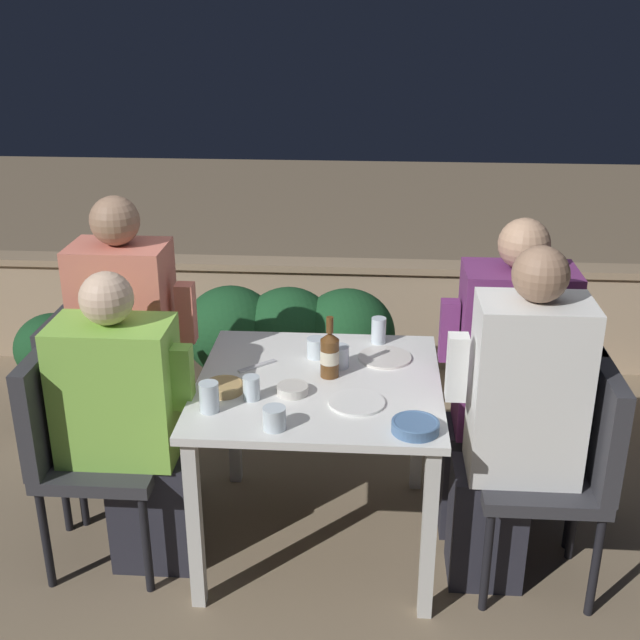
% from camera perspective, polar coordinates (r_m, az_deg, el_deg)
% --- Properties ---
extents(ground_plane, '(16.00, 16.00, 0.00)m').
position_cam_1_polar(ground_plane, '(3.41, -0.08, -15.25)').
color(ground_plane, '#847056').
extents(parapet_wall, '(9.00, 0.18, 0.63)m').
position_cam_1_polar(parapet_wall, '(4.76, 1.37, 0.57)').
color(parapet_wall, tan).
rests_on(parapet_wall, ground_plane).
extents(dining_table, '(0.92, 0.91, 0.72)m').
position_cam_1_polar(dining_table, '(3.07, -0.09, -5.90)').
color(dining_table, white).
rests_on(dining_table, ground_plane).
extents(planter_hedge, '(1.07, 0.47, 0.72)m').
position_cam_1_polar(planter_hedge, '(4.09, -2.22, -2.02)').
color(planter_hedge, brown).
rests_on(planter_hedge, ground_plane).
extents(chair_left_near, '(0.44, 0.44, 0.89)m').
position_cam_1_polar(chair_left_near, '(3.16, -16.84, -7.87)').
color(chair_left_near, '#333338').
rests_on(chair_left_near, ground_plane).
extents(person_green_blouse, '(0.50, 0.26, 1.19)m').
position_cam_1_polar(person_green_blouse, '(3.07, -13.39, -7.27)').
color(person_green_blouse, '#282833').
rests_on(person_green_blouse, ground_plane).
extents(chair_left_far, '(0.44, 0.44, 0.89)m').
position_cam_1_polar(chair_left_far, '(3.46, -15.86, -5.05)').
color(chair_left_far, '#333338').
rests_on(chair_left_far, ground_plane).
extents(person_coral_top, '(0.47, 0.26, 1.38)m').
position_cam_1_polar(person_coral_top, '(3.33, -12.96, -2.85)').
color(person_coral_top, '#282833').
rests_on(person_coral_top, ground_plane).
extents(chair_right_near, '(0.44, 0.44, 0.89)m').
position_cam_1_polar(chair_right_near, '(3.04, 17.21, -9.17)').
color(chair_right_near, '#333338').
rests_on(chair_right_near, ground_plane).
extents(person_white_polo, '(0.48, 0.26, 1.32)m').
position_cam_1_polar(person_white_polo, '(2.94, 13.72, -7.12)').
color(person_white_polo, '#282833').
rests_on(person_white_polo, ground_plane).
extents(chair_right_far, '(0.44, 0.44, 0.89)m').
position_cam_1_polar(chair_right_far, '(3.31, 16.03, -6.37)').
color(chair_right_far, '#333338').
rests_on(chair_right_far, ground_plane).
extents(person_purple_stripe, '(0.49, 0.26, 1.33)m').
position_cam_1_polar(person_purple_stripe, '(3.21, 12.82, -4.37)').
color(person_purple_stripe, '#282833').
rests_on(person_purple_stripe, ground_plane).
extents(beer_bottle, '(0.07, 0.07, 0.24)m').
position_cam_1_polar(beer_bottle, '(3.03, 0.69, -2.42)').
color(beer_bottle, brown).
rests_on(beer_bottle, dining_table).
extents(plate_0, '(0.21, 0.21, 0.01)m').
position_cam_1_polar(plate_0, '(3.22, 4.62, -2.67)').
color(plate_0, silver).
rests_on(plate_0, dining_table).
extents(plate_1, '(0.20, 0.20, 0.01)m').
position_cam_1_polar(plate_1, '(2.87, 2.62, -5.87)').
color(plate_1, white).
rests_on(plate_1, dining_table).
extents(bowl_0, '(0.14, 0.14, 0.03)m').
position_cam_1_polar(bowl_0, '(2.96, -6.85, -4.73)').
color(bowl_0, tan).
rests_on(bowl_0, dining_table).
extents(bowl_1, '(0.16, 0.16, 0.04)m').
position_cam_1_polar(bowl_1, '(2.71, 6.80, -7.47)').
color(bowl_1, '#4C709E').
rests_on(bowl_1, dining_table).
extents(bowl_2, '(0.12, 0.12, 0.03)m').
position_cam_1_polar(bowl_2, '(2.93, -1.96, -4.91)').
color(bowl_2, beige).
rests_on(bowl_2, dining_table).
extents(glass_cup_0, '(0.07, 0.07, 0.08)m').
position_cam_1_polar(glass_cup_0, '(3.20, -0.28, -1.99)').
color(glass_cup_0, silver).
rests_on(glass_cup_0, dining_table).
extents(glass_cup_1, '(0.07, 0.07, 0.11)m').
position_cam_1_polar(glass_cup_1, '(2.82, -7.89, -5.45)').
color(glass_cup_1, silver).
rests_on(glass_cup_1, dining_table).
extents(glass_cup_2, '(0.08, 0.08, 0.09)m').
position_cam_1_polar(glass_cup_2, '(3.12, 1.36, -2.61)').
color(glass_cup_2, silver).
rests_on(glass_cup_2, dining_table).
extents(glass_cup_3, '(0.06, 0.06, 0.11)m').
position_cam_1_polar(glass_cup_3, '(3.34, 4.19, -0.74)').
color(glass_cup_3, silver).
rests_on(glass_cup_3, dining_table).
extents(glass_cup_4, '(0.08, 0.08, 0.08)m').
position_cam_1_polar(glass_cup_4, '(2.70, -3.26, -6.99)').
color(glass_cup_4, silver).
rests_on(glass_cup_4, dining_table).
extents(glass_cup_5, '(0.06, 0.06, 0.09)m').
position_cam_1_polar(glass_cup_5, '(2.89, -4.90, -4.84)').
color(glass_cup_5, silver).
rests_on(glass_cup_5, dining_table).
extents(fork_0, '(0.14, 0.13, 0.01)m').
position_cam_1_polar(fork_0, '(3.15, -4.49, -3.28)').
color(fork_0, silver).
rests_on(fork_0, dining_table).
extents(potted_plant, '(0.37, 0.37, 0.66)m').
position_cam_1_polar(potted_plant, '(4.11, -18.31, -2.99)').
color(potted_plant, '#B2A899').
rests_on(potted_plant, ground_plane).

